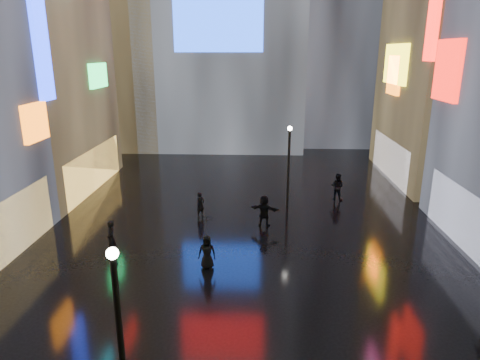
{
  "coord_description": "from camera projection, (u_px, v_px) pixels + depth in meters",
  "views": [
    {
      "loc": [
        0.65,
        -3.14,
        9.57
      ],
      "look_at": [
        0.0,
        12.0,
        5.0
      ],
      "focal_mm": 32.0,
      "sensor_mm": 36.0,
      "label": 1
    }
  ],
  "objects": [
    {
      "name": "pedestrian_6",
      "position": [
        201.0,
        205.0,
        25.5
      ],
      "size": [
        0.66,
        0.67,
        1.56
      ],
      "primitive_type": "imported",
      "rotation": [
        0.0,
        0.0,
        0.82
      ],
      "color": "black",
      "rests_on": "ground"
    },
    {
      "name": "pedestrian_4",
      "position": [
        207.0,
        252.0,
        19.44
      ],
      "size": [
        0.79,
        0.52,
        1.61
      ],
      "primitive_type": "imported",
      "rotation": [
        0.0,
        0.0,
        -0.01
      ],
      "color": "black",
      "rests_on": "ground"
    },
    {
      "name": "lamp_near",
      "position": [
        120.0,
        331.0,
        10.57
      ],
      "size": [
        0.3,
        0.3,
        5.2
      ],
      "color": "black",
      "rests_on": "ground"
    },
    {
      "name": "ground",
      "position": [
        246.0,
        222.0,
        24.92
      ],
      "size": [
        140.0,
        140.0,
        0.0
      ],
      "primitive_type": "plane",
      "color": "black",
      "rests_on": "ground"
    },
    {
      "name": "building_left_far",
      "position": [
        7.0,
        29.0,
        28.15
      ],
      "size": [
        10.28,
        12.0,
        22.0
      ],
      "color": "black",
      "rests_on": "ground"
    },
    {
      "name": "umbrella_2",
      "position": [
        206.0,
        226.0,
        19.07
      ],
      "size": [
        1.41,
        1.42,
        0.96
      ],
      "primitive_type": "imported",
      "rotation": [
        0.0,
        0.0,
        3.6
      ],
      "color": "black",
      "rests_on": "pedestrian_4"
    },
    {
      "name": "lamp_far",
      "position": [
        289.0,
        162.0,
        26.77
      ],
      "size": [
        0.3,
        0.3,
        5.2
      ],
      "color": "black",
      "rests_on": "ground"
    },
    {
      "name": "tower_flank_left",
      "position": [
        113.0,
        16.0,
        42.79
      ],
      "size": [
        10.0,
        10.0,
        26.0
      ],
      "primitive_type": "cube",
      "color": "black",
      "rests_on": "ground"
    },
    {
      "name": "pedestrian_7",
      "position": [
        337.0,
        187.0,
        28.54
      ],
      "size": [
        1.1,
        1.03,
        1.8
      ],
      "primitive_type": "imported",
      "rotation": [
        0.0,
        0.0,
        2.63
      ],
      "color": "black",
      "rests_on": "ground"
    },
    {
      "name": "pedestrian_5",
      "position": [
        264.0,
        211.0,
        24.2
      ],
      "size": [
        1.78,
        1.03,
        1.83
      ],
      "primitive_type": "imported",
      "rotation": [
        0.0,
        0.0,
        2.83
      ],
      "color": "black",
      "rests_on": "ground"
    },
    {
      "name": "pedestrian_8",
      "position": [
        111.0,
        238.0,
        20.75
      ],
      "size": [
        0.7,
        0.76,
        1.74
      ],
      "primitive_type": "imported",
      "rotation": [
        0.0,
        0.0,
        5.29
      ],
      "color": "black",
      "rests_on": "ground"
    }
  ]
}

